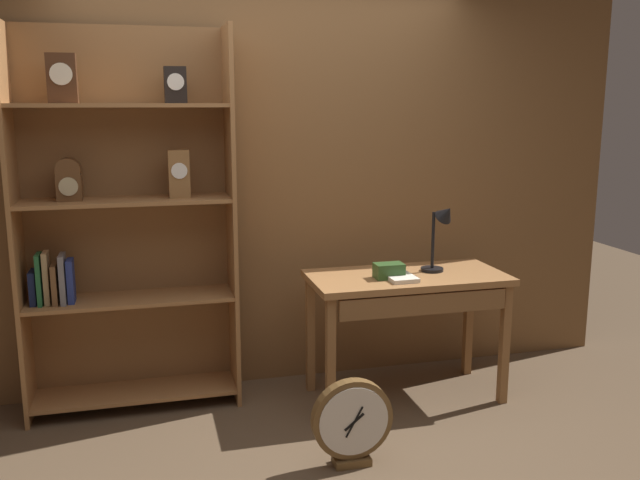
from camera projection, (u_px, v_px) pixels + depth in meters
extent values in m
plane|color=brown|center=(322.00, 479.00, 3.34)|extent=(10.00, 10.00, 0.00)
cube|color=brown|center=(269.00, 184.00, 4.34)|extent=(4.80, 0.05, 2.60)
cube|color=#9E6B3D|center=(15.00, 229.00, 3.79)|extent=(0.02, 0.36, 2.24)
cube|color=#9E6B3D|center=(231.00, 220.00, 4.08)|extent=(0.03, 0.36, 2.24)
cube|color=brown|center=(128.00, 219.00, 4.10)|extent=(1.22, 0.01, 2.24)
cube|color=#9E6B3D|center=(137.00, 392.00, 4.14)|extent=(1.17, 0.34, 0.02)
cube|color=#9E6B3D|center=(132.00, 299.00, 4.02)|extent=(1.17, 0.34, 0.02)
cube|color=#9E6B3D|center=(126.00, 201.00, 3.91)|extent=(1.17, 0.34, 0.02)
cube|color=#9E6B3D|center=(121.00, 105.00, 3.80)|extent=(1.17, 0.34, 0.02)
cube|color=#472816|center=(62.00, 78.00, 3.68)|extent=(0.15, 0.09, 0.26)
cylinder|color=silver|center=(61.00, 74.00, 3.63)|extent=(0.12, 0.01, 0.12)
cube|color=brown|center=(69.00, 188.00, 3.83)|extent=(0.14, 0.11, 0.15)
cylinder|color=brown|center=(68.00, 170.00, 3.81)|extent=(0.14, 0.11, 0.14)
cylinder|color=#C6B78C|center=(68.00, 187.00, 3.78)|extent=(0.10, 0.01, 0.10)
cube|color=black|center=(175.00, 85.00, 3.85)|extent=(0.12, 0.10, 0.20)
cylinder|color=white|center=(176.00, 82.00, 3.79)|extent=(0.09, 0.01, 0.09)
cube|color=olive|center=(179.00, 174.00, 3.94)|extent=(0.12, 0.09, 0.28)
cylinder|color=white|center=(179.00, 171.00, 3.89)|extent=(0.09, 0.01, 0.09)
cube|color=#19234C|center=(34.00, 287.00, 3.88)|extent=(0.04, 0.15, 0.19)
cube|color=#236638|center=(40.00, 279.00, 3.85)|extent=(0.02, 0.15, 0.29)
cube|color=tan|center=(47.00, 278.00, 3.87)|extent=(0.03, 0.13, 0.30)
cube|color=brown|center=(55.00, 284.00, 3.88)|extent=(0.03, 0.16, 0.23)
cube|color=slate|center=(63.00, 279.00, 3.88)|extent=(0.03, 0.16, 0.28)
cube|color=navy|center=(71.00, 281.00, 3.91)|extent=(0.04, 0.13, 0.25)
cube|color=#9E6B3D|center=(407.00, 278.00, 4.15)|extent=(1.19, 0.58, 0.04)
cube|color=olive|center=(331.00, 361.00, 3.86)|extent=(0.05, 0.05, 0.75)
cube|color=olive|center=(504.00, 344.00, 4.13)|extent=(0.05, 0.05, 0.75)
cube|color=olive|center=(310.00, 334.00, 4.31)|extent=(0.05, 0.05, 0.75)
cube|color=olive|center=(468.00, 321.00, 4.58)|extent=(0.05, 0.05, 0.75)
cube|color=brown|center=(424.00, 304.00, 3.91)|extent=(1.01, 0.03, 0.12)
cylinder|color=black|center=(432.00, 269.00, 4.22)|extent=(0.14, 0.14, 0.02)
cylinder|color=black|center=(433.00, 240.00, 4.19)|extent=(0.02, 0.02, 0.35)
cone|color=black|center=(447.00, 213.00, 4.12)|extent=(0.15, 0.17, 0.14)
cube|color=#2D5123|center=(389.00, 271.00, 4.05)|extent=(0.17, 0.11, 0.09)
cube|color=silver|center=(400.00, 277.00, 4.02)|extent=(0.16, 0.22, 0.02)
cube|color=brown|center=(352.00, 460.00, 3.48)|extent=(0.19, 0.11, 0.04)
cylinder|color=brown|center=(352.00, 419.00, 3.43)|extent=(0.42, 0.06, 0.42)
cylinder|color=silver|center=(354.00, 422.00, 3.40)|extent=(0.36, 0.01, 0.36)
cube|color=black|center=(354.00, 422.00, 3.40)|extent=(0.10, 0.01, 0.09)
cube|color=black|center=(354.00, 422.00, 3.40)|extent=(0.09, 0.01, 0.16)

